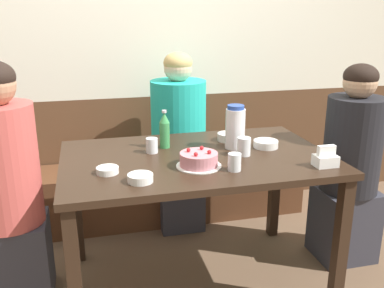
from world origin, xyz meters
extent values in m
plane|color=brown|center=(0.00, 0.00, 0.00)|extent=(12.00, 12.00, 0.00)
cube|color=brown|center=(0.00, 1.05, 0.44)|extent=(4.80, 0.04, 0.88)
cube|color=#56331E|center=(0.00, 0.83, 0.21)|extent=(2.01, 0.38, 0.42)
cube|color=black|center=(0.00, 0.00, 0.74)|extent=(1.39, 0.88, 0.03)
cube|color=black|center=(-0.65, -0.39, 0.36)|extent=(0.06, 0.06, 0.72)
cube|color=black|center=(0.65, -0.39, 0.36)|extent=(0.06, 0.06, 0.72)
cube|color=black|center=(-0.65, 0.39, 0.36)|extent=(0.06, 0.06, 0.72)
cube|color=black|center=(0.65, 0.39, 0.36)|extent=(0.06, 0.06, 0.72)
cylinder|color=white|center=(-0.03, -0.16, 0.76)|extent=(0.22, 0.22, 0.01)
cylinder|color=#C67A84|center=(-0.03, -0.16, 0.80)|extent=(0.19, 0.19, 0.06)
sphere|color=red|center=(0.01, -0.19, 0.84)|extent=(0.02, 0.02, 0.02)
sphere|color=red|center=(-0.01, -0.12, 0.84)|extent=(0.02, 0.02, 0.02)
sphere|color=red|center=(-0.08, -0.13, 0.84)|extent=(0.02, 0.02, 0.02)
sphere|color=red|center=(-0.06, -0.21, 0.84)|extent=(0.02, 0.02, 0.02)
cylinder|color=white|center=(0.24, 0.08, 0.87)|extent=(0.11, 0.11, 0.22)
cylinder|color=#28479E|center=(0.24, 0.08, 0.99)|extent=(0.09, 0.09, 0.02)
cylinder|color=#388E4C|center=(-0.14, 0.18, 0.83)|extent=(0.06, 0.06, 0.14)
cone|color=#388E4C|center=(-0.14, 0.18, 0.93)|extent=(0.06, 0.06, 0.06)
cylinder|color=silver|center=(-0.14, 0.18, 0.96)|extent=(0.03, 0.03, 0.01)
cube|color=white|center=(0.57, -0.30, 0.79)|extent=(0.11, 0.08, 0.05)
cube|color=white|center=(0.57, -0.30, 0.84)|extent=(0.09, 0.03, 0.05)
cylinder|color=white|center=(-0.33, -0.29, 0.78)|extent=(0.11, 0.11, 0.04)
cylinder|color=white|center=(0.41, 0.05, 0.78)|extent=(0.14, 0.14, 0.04)
cylinder|color=white|center=(0.25, 0.22, 0.78)|extent=(0.12, 0.12, 0.04)
cylinder|color=white|center=(-0.47, -0.14, 0.77)|extent=(0.10, 0.10, 0.03)
cylinder|color=silver|center=(0.12, -0.25, 0.80)|extent=(0.06, 0.06, 0.08)
cylinder|color=silver|center=(-0.22, 0.11, 0.80)|extent=(0.06, 0.06, 0.08)
cylinder|color=silver|center=(0.24, -0.05, 0.81)|extent=(0.07, 0.07, 0.10)
cube|color=#33333D|center=(0.06, 0.70, 0.23)|extent=(0.30, 0.34, 0.45)
cylinder|color=#1EB2A3|center=(0.06, 0.70, 0.75)|extent=(0.37, 0.37, 0.59)
sphere|color=beige|center=(0.06, 0.70, 1.13)|extent=(0.19, 0.19, 0.19)
ellipsoid|color=tan|center=(0.06, 0.70, 1.16)|extent=(0.19, 0.19, 0.14)
cube|color=#33333D|center=(0.96, 0.03, 0.23)|extent=(0.34, 0.30, 0.45)
cylinder|color=black|center=(0.96, 0.03, 0.73)|extent=(0.33, 0.33, 0.57)
sphere|color=tan|center=(0.96, 0.03, 1.10)|extent=(0.19, 0.19, 0.19)
ellipsoid|color=black|center=(0.96, 0.03, 1.14)|extent=(0.19, 0.19, 0.14)
cube|color=#33333D|center=(-0.96, 0.09, 0.23)|extent=(0.34, 0.30, 0.45)
cylinder|color=#BC4C47|center=(-0.96, 0.09, 0.76)|extent=(0.33, 0.33, 0.61)
camera|label=1|loc=(-0.54, -2.05, 1.48)|focal=40.00mm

